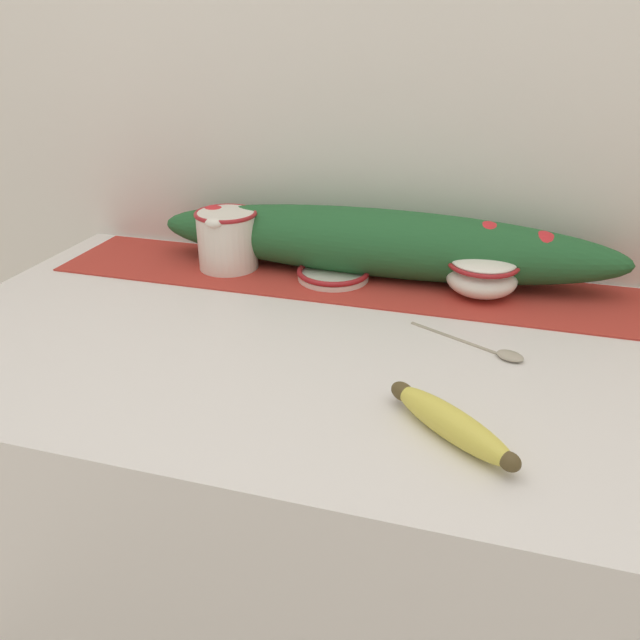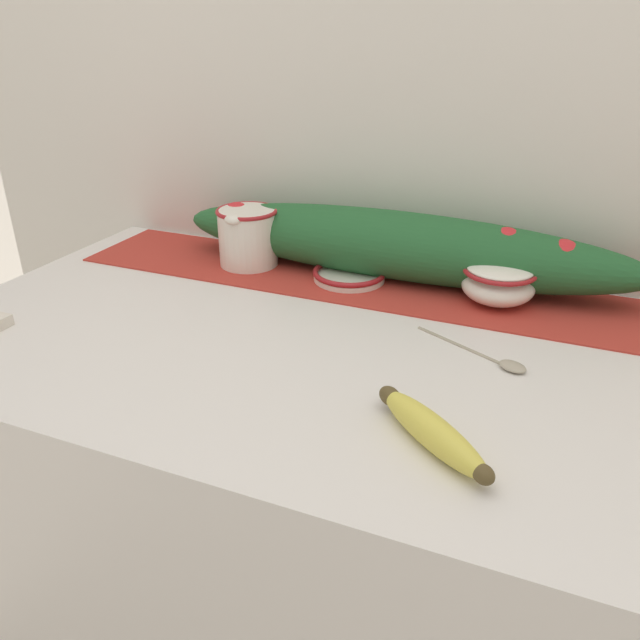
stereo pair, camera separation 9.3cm
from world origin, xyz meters
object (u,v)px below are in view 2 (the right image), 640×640
small_dish (349,275)px  spoon (504,363)px  sugar_bowl (499,281)px  banana (431,431)px  cream_pitcher (248,235)px

small_dish → spoon: size_ratio=0.77×
sugar_bowl → small_dish: bearing=-179.6°
sugar_bowl → spoon: bearing=-78.6°
small_dish → sugar_bowl: bearing=0.4°
sugar_bowl → banana: (-0.01, -0.44, -0.02)m
sugar_bowl → small_dish: size_ratio=0.91×
small_dish → banana: size_ratio=0.80×
spoon → sugar_bowl: bearing=127.6°
sugar_bowl → small_dish: 0.28m
small_dish → banana: bearing=-59.1°
sugar_bowl → spoon: (0.04, -0.22, -0.04)m
cream_pitcher → spoon: size_ratio=0.78×
small_dish → spoon: bearing=-34.3°
sugar_bowl → spoon: size_ratio=0.69×
small_dish → banana: (0.26, -0.44, 0.01)m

